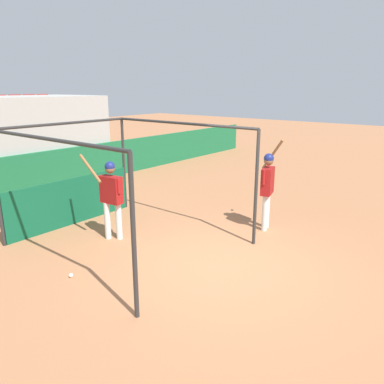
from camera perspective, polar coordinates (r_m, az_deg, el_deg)
ground_plane at (r=7.19m, az=4.21°, el=-11.00°), size 60.00×60.00×0.00m
outfield_wall at (r=12.40m, az=-24.67°, el=2.23°), size 24.00×0.12×1.28m
batting_cage at (r=8.69m, az=-15.23°, el=1.18°), size 3.45×4.12×2.46m
player_batter at (r=8.16m, az=-12.26°, el=-0.14°), size 0.51×0.91×1.86m
player_waiting at (r=8.71m, az=11.42°, el=1.24°), size 0.73×0.56×2.09m
baseball at (r=7.06m, az=-17.97°, el=-11.99°), size 0.07×0.07×0.07m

